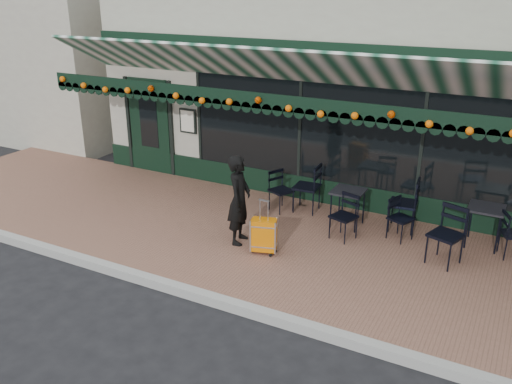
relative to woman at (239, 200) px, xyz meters
The scene contains 15 objects.
ground 2.16m from the woman, 56.29° to the right, with size 80.00×80.00×0.00m, color black.
sidewalk 1.43m from the woman, 19.20° to the left, with size 18.00×4.00×0.15m, color brown.
curb 2.19m from the woman, 57.55° to the right, with size 18.00×0.16×0.15m, color #9E9E99.
restaurant_building 6.45m from the woman, 80.11° to the left, with size 12.00×9.60×4.50m.
neighbor_building_left 13.60m from the woman, 151.85° to the left, with size 12.00×8.00×4.80m, color #B0AE9B.
woman is the anchor object (origin of this frame).
suitcase 0.75m from the woman, 17.36° to the right, with size 0.46×0.34×0.94m.
cafe_table_a 4.17m from the woman, 25.81° to the left, with size 0.58×0.58×0.71m.
cafe_table_b 2.09m from the woman, 46.58° to the left, with size 0.57×0.57×0.70m.
chair_a_left 3.00m from the woman, 37.47° to the left, with size 0.50×0.50×1.00m, color black, non-canonical shape.
chair_a_front 3.40m from the woman, 14.47° to the left, with size 0.48×0.48×0.97m, color black, non-canonical shape.
chair_b_left 1.90m from the woman, 74.76° to the left, with size 0.49×0.49×0.98m, color black, non-canonical shape.
chair_b_right 2.84m from the woman, 29.83° to the left, with size 0.38×0.38×0.76m, color black, non-canonical shape.
chair_b_front 1.86m from the woman, 31.58° to the left, with size 0.41×0.41×0.82m, color black, non-canonical shape.
chair_solo 1.64m from the woman, 88.45° to the left, with size 0.41×0.41×0.81m, color black, non-canonical shape.
Camera 1 is at (3.14, -5.78, 4.39)m, focal length 38.00 mm.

